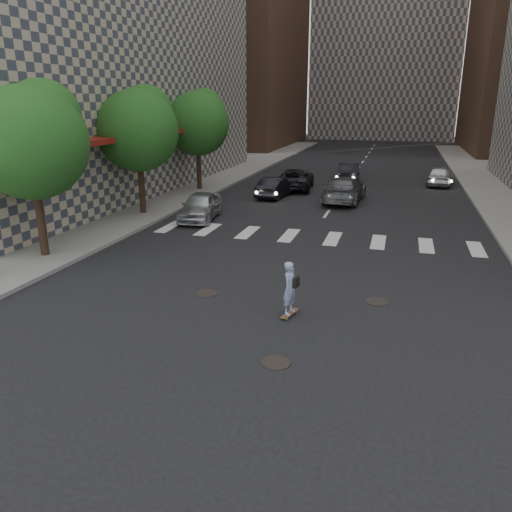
{
  "coord_description": "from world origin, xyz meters",
  "views": [
    {
      "loc": [
        3.64,
        -12.73,
        5.95
      ],
      "look_at": [
        -0.45,
        1.55,
        1.3
      ],
      "focal_mm": 35.0,
      "sensor_mm": 36.0,
      "label": 1
    }
  ],
  "objects": [
    {
      "name": "ground",
      "position": [
        0.0,
        0.0,
        0.0
      ],
      "size": [
        160.0,
        160.0,
        0.0
      ],
      "primitive_type": "plane",
      "color": "black",
      "rests_on": "ground"
    },
    {
      "name": "sidewalk_left",
      "position": [
        -14.5,
        20.0,
        0.07
      ],
      "size": [
        13.0,
        80.0,
        0.15
      ],
      "primitive_type": "cube",
      "color": "gray",
      "rests_on": "ground"
    },
    {
      "name": "tree_a",
      "position": [
        -9.45,
        3.14,
        4.65
      ],
      "size": [
        4.2,
        4.2,
        6.6
      ],
      "color": "#382619",
      "rests_on": "sidewalk_left"
    },
    {
      "name": "tree_b",
      "position": [
        -9.45,
        11.14,
        4.65
      ],
      "size": [
        4.2,
        4.2,
        6.6
      ],
      "color": "#382619",
      "rests_on": "sidewalk_left"
    },
    {
      "name": "tree_c",
      "position": [
        -9.45,
        19.14,
        4.65
      ],
      "size": [
        4.2,
        4.2,
        6.6
      ],
      "color": "#382619",
      "rests_on": "sidewalk_left"
    },
    {
      "name": "manhole_a",
      "position": [
        1.2,
        -2.5,
        0.01
      ],
      "size": [
        0.7,
        0.7,
        0.02
      ],
      "primitive_type": "cylinder",
      "color": "black",
      "rests_on": "ground"
    },
    {
      "name": "manhole_b",
      "position": [
        -2.0,
        1.2,
        0.01
      ],
      "size": [
        0.7,
        0.7,
        0.02
      ],
      "primitive_type": "cylinder",
      "color": "black",
      "rests_on": "ground"
    },
    {
      "name": "manhole_c",
      "position": [
        3.3,
        2.0,
        0.01
      ],
      "size": [
        0.7,
        0.7,
        0.02
      ],
      "primitive_type": "cylinder",
      "color": "black",
      "rests_on": "ground"
    },
    {
      "name": "skateboarder",
      "position": [
        0.93,
        0.25,
        0.86
      ],
      "size": [
        0.5,
        0.85,
        1.63
      ],
      "rotation": [
        0.0,
        0.0,
        -0.25
      ],
      "color": "brown",
      "rests_on": "ground"
    },
    {
      "name": "silver_sedan",
      "position": [
        -6.14,
        10.89,
        0.7
      ],
      "size": [
        2.18,
        4.32,
        1.41
      ],
      "primitive_type": "imported",
      "rotation": [
        0.0,
        0.0,
        0.13
      ],
      "color": "silver",
      "rests_on": "ground"
    },
    {
      "name": "traffic_car_a",
      "position": [
        -3.92,
        18.05,
        0.64
      ],
      "size": [
        1.72,
        4.01,
        1.28
      ],
      "primitive_type": "imported",
      "rotation": [
        0.0,
        0.0,
        3.05
      ],
      "color": "black",
      "rests_on": "ground"
    },
    {
      "name": "traffic_car_b",
      "position": [
        0.5,
        17.75,
        0.76
      ],
      "size": [
        2.42,
        5.33,
        1.51
      ],
      "primitive_type": "imported",
      "rotation": [
        0.0,
        0.0,
        3.08
      ],
      "color": "#57595E",
      "rests_on": "ground"
    },
    {
      "name": "traffic_car_c",
      "position": [
        -3.31,
        21.4,
        0.7
      ],
      "size": [
        2.76,
        5.24,
        1.41
      ],
      "primitive_type": "imported",
      "rotation": [
        0.0,
        0.0,
        3.23
      ],
      "color": "black",
      "rests_on": "ground"
    },
    {
      "name": "traffic_car_d",
      "position": [
        6.5,
        25.91,
        0.73
      ],
      "size": [
        2.18,
        4.43,
        1.46
      ],
      "primitive_type": "imported",
      "rotation": [
        0.0,
        0.0,
        3.03
      ],
      "color": "#B4B5BB",
      "rests_on": "ground"
    },
    {
      "name": "traffic_car_e",
      "position": [
        -0.1,
        25.74,
        0.72
      ],
      "size": [
        2.04,
        4.52,
        1.44
      ],
      "primitive_type": "imported",
      "rotation": [
        0.0,
        0.0,
        3.26
      ],
      "color": "black",
      "rests_on": "ground"
    }
  ]
}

